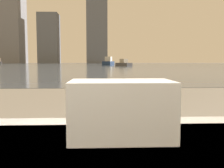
{
  "coord_description": "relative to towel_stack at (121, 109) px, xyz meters",
  "views": [
    {
      "loc": [
        -0.13,
        0.04,
        0.74
      ],
      "look_at": [
        -0.02,
        2.54,
        0.52
      ],
      "focal_mm": 40.0,
      "sensor_mm": 36.0,
      "label": 1
    }
  ],
  "objects": [
    {
      "name": "towel_stack",
      "position": [
        0.0,
        0.0,
        0.0
      ],
      "size": [
        0.28,
        0.17,
        0.16
      ],
      "color": "white",
      "rests_on": "bathtub"
    },
    {
      "name": "harbor_water",
      "position": [
        0.07,
        61.28,
        -0.61
      ],
      "size": [
        180.0,
        110.0,
        0.01
      ],
      "color": "slate",
      "rests_on": "ground_plane"
    },
    {
      "name": "harbor_boat_1",
      "position": [
        1.29,
        50.06,
        0.02
      ],
      "size": [
        2.65,
        4.95,
        1.77
      ],
      "color": "navy",
      "rests_on": "harbor_water"
    },
    {
      "name": "harbor_boat_3",
      "position": [
        3.44,
        39.31,
        -0.18
      ],
      "size": [
        2.58,
        3.29,
        1.19
      ],
      "color": "#4C4C51",
      "rests_on": "harbor_water"
    },
    {
      "name": "skyline_tower_1",
      "position": [
        -24.49,
        117.28,
        10.76
      ],
      "size": [
        9.03,
        9.09,
        22.75
      ],
      "color": "slate",
      "rests_on": "ground_plane"
    }
  ]
}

